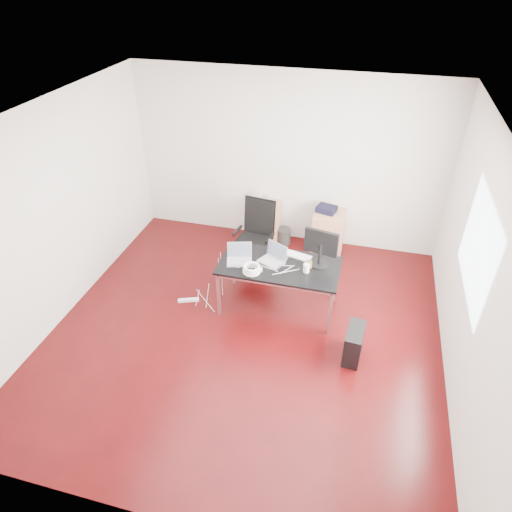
% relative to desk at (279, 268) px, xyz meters
% --- Properties ---
extents(room_shell, '(5.00, 5.00, 5.00)m').
position_rel_desk_xyz_m(room_shell, '(-0.27, -0.59, 0.73)').
color(room_shell, '#360607').
rests_on(room_shell, ground).
extents(desk, '(1.60, 0.80, 0.73)m').
position_rel_desk_xyz_m(desk, '(0.00, 0.00, 0.00)').
color(desk, black).
rests_on(desk, ground).
extents(office_chair, '(0.54, 0.56, 1.08)m').
position_rel_desk_xyz_m(office_chair, '(-0.57, 0.92, -0.07)').
color(office_chair, black).
rests_on(office_chair, ground).
extents(filing_cabinet_left, '(0.50, 0.50, 0.70)m').
position_rel_desk_xyz_m(filing_cabinet_left, '(-0.61, 1.63, -0.33)').
color(filing_cabinet_left, '#B17858').
rests_on(filing_cabinet_left, ground).
extents(filing_cabinet_right, '(0.50, 0.50, 0.70)m').
position_rel_desk_xyz_m(filing_cabinet_right, '(0.47, 1.63, -0.33)').
color(filing_cabinet_right, '#B17858').
rests_on(filing_cabinet_right, ground).
extents(pc_tower, '(0.23, 0.46, 0.44)m').
position_rel_desk_xyz_m(pc_tower, '(1.09, -0.69, -0.46)').
color(pc_tower, black).
rests_on(pc_tower, ground).
extents(wastebasket, '(0.32, 0.32, 0.28)m').
position_rel_desk_xyz_m(wastebasket, '(-0.27, 1.65, -0.54)').
color(wastebasket, black).
rests_on(wastebasket, ground).
extents(power_strip, '(0.30, 0.16, 0.04)m').
position_rel_desk_xyz_m(power_strip, '(-1.27, -0.20, -0.66)').
color(power_strip, white).
rests_on(power_strip, ground).
extents(laptop_left, '(0.39, 0.34, 0.23)m').
position_rel_desk_xyz_m(laptop_left, '(-0.54, -0.04, 0.11)').
color(laptop_left, silver).
rests_on(laptop_left, desk).
extents(laptop_right, '(0.41, 0.38, 0.23)m').
position_rel_desk_xyz_m(laptop_right, '(-0.10, 0.07, 0.11)').
color(laptop_right, silver).
rests_on(laptop_right, desk).
extents(monitor, '(0.45, 0.26, 0.51)m').
position_rel_desk_xyz_m(monitor, '(0.51, 0.16, 0.34)').
color(monitor, black).
rests_on(monitor, desk).
extents(keyboard, '(0.46, 0.24, 0.02)m').
position_rel_desk_xyz_m(keyboard, '(0.17, 0.27, 0.06)').
color(keyboard, white).
rests_on(keyboard, desk).
extents(cup_white, '(0.10, 0.10, 0.12)m').
position_rel_desk_xyz_m(cup_white, '(0.37, -0.07, 0.11)').
color(cup_white, white).
rests_on(cup_white, desk).
extents(cup_brown, '(0.10, 0.10, 0.10)m').
position_rel_desk_xyz_m(cup_brown, '(0.39, 0.04, 0.10)').
color(cup_brown, brown).
rests_on(cup_brown, desk).
extents(cable_coil, '(0.24, 0.24, 0.11)m').
position_rel_desk_xyz_m(cable_coil, '(-0.31, -0.26, 0.11)').
color(cable_coil, white).
rests_on(cable_coil, desk).
extents(power_adapter, '(0.08, 0.08, 0.03)m').
position_rel_desk_xyz_m(power_adapter, '(-0.22, -0.19, 0.07)').
color(power_adapter, white).
rests_on(power_adapter, desk).
extents(speaker, '(0.10, 0.09, 0.18)m').
position_rel_desk_xyz_m(speaker, '(-0.58, 1.66, 0.11)').
color(speaker, '#9E9E9E').
rests_on(speaker, filing_cabinet_left).
extents(navy_garment, '(0.35, 0.31, 0.09)m').
position_rel_desk_xyz_m(navy_garment, '(0.41, 1.67, 0.07)').
color(navy_garment, black).
rests_on(navy_garment, filing_cabinet_right).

